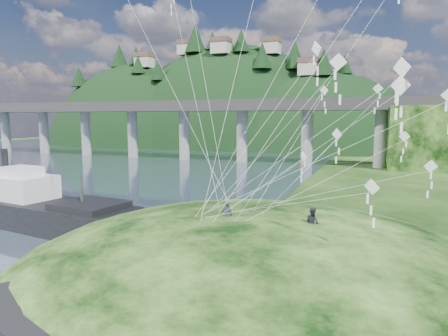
% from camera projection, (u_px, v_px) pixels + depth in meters
% --- Properties ---
extents(ground, '(320.00, 320.00, 0.00)m').
position_uv_depth(ground, '(132.00, 283.00, 25.74)').
color(ground, black).
rests_on(ground, ground).
extents(grass_hill, '(36.00, 32.00, 13.00)m').
position_uv_depth(grass_hill, '(260.00, 313.00, 24.87)').
color(grass_hill, black).
rests_on(grass_hill, ground).
extents(bridge, '(160.00, 11.00, 15.00)m').
position_uv_depth(bridge, '(204.00, 121.00, 98.81)').
color(bridge, '#2D2B2B').
rests_on(bridge, ground).
extents(far_ridge, '(153.00, 70.00, 94.50)m').
position_uv_depth(far_ridge, '(219.00, 164.00, 155.29)').
color(far_ridge, black).
rests_on(far_ridge, ground).
extents(work_barge, '(21.87, 8.53, 7.45)m').
position_uv_depth(work_barge, '(38.00, 207.00, 39.36)').
color(work_barge, black).
rests_on(work_barge, ground).
extents(wooden_dock, '(12.42, 6.87, 0.91)m').
position_uv_depth(wooden_dock, '(89.00, 235.00, 35.09)').
color(wooden_dock, '#382717').
rests_on(wooden_dock, ground).
extents(kite_flyers, '(5.74, 1.26, 1.80)m').
position_uv_depth(kite_flyers, '(283.00, 205.00, 22.30)').
color(kite_flyers, '#242730').
rests_on(kite_flyers, ground).
extents(kite_swarm, '(21.34, 16.22, 21.24)m').
position_uv_depth(kite_swarm, '(326.00, 39.00, 23.68)').
color(kite_swarm, white).
rests_on(kite_swarm, ground).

